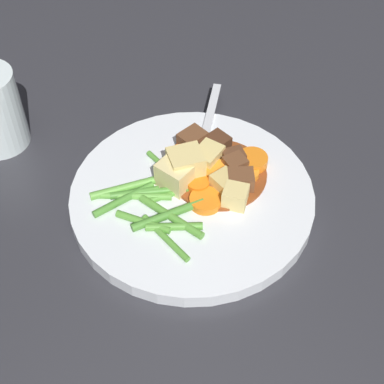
{
  "coord_description": "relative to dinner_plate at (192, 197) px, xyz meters",
  "views": [
    {
      "loc": [
        -0.28,
        -0.31,
        0.49
      ],
      "look_at": [
        0.0,
        0.0,
        0.02
      ],
      "focal_mm": 54.12,
      "sensor_mm": 36.0,
      "label": 1
    }
  ],
  "objects": [
    {
      "name": "ground_plane",
      "position": [
        0.0,
        0.0,
        -0.01
      ],
      "size": [
        3.0,
        3.0,
        0.0
      ],
      "primitive_type": "plane",
      "color": "#2D2D33"
    },
    {
      "name": "green_bean_10",
      "position": [
        -0.03,
        0.02,
        0.01
      ],
      "size": [
        0.06,
        0.04,
        0.01
      ],
      "primitive_type": "cylinder",
      "rotation": [
        0.0,
        1.57,
        2.53
      ],
      "color": "#4C8E33",
      "rests_on": "dinner_plate"
    },
    {
      "name": "potato_chunk_3",
      "position": [
        0.01,
        0.02,
        0.03
      ],
      "size": [
        0.05,
        0.05,
        0.04
      ],
      "primitive_type": "cube",
      "rotation": [
        0.0,
        0.0,
        4.29
      ],
      "color": "#E5CC7A",
      "rests_on": "dinner_plate"
    },
    {
      "name": "carrot_slice_1",
      "position": [
        0.03,
        0.01,
        0.01
      ],
      "size": [
        0.04,
        0.04,
        0.01
      ],
      "primitive_type": "cylinder",
      "rotation": [
        0.0,
        0.0,
        2.67
      ],
      "color": "orange",
      "rests_on": "dinner_plate"
    },
    {
      "name": "green_bean_3",
      "position": [
        -0.04,
        -0.01,
        0.01
      ],
      "size": [
        0.08,
        0.03,
        0.01
      ],
      "primitive_type": "cylinder",
      "rotation": [
        0.0,
        1.57,
        2.87
      ],
      "color": "#4C8E33",
      "rests_on": "dinner_plate"
    },
    {
      "name": "green_bean_1",
      "position": [
        -0.05,
        0.04,
        0.01
      ],
      "size": [
        0.05,
        0.03,
        0.01
      ],
      "primitive_type": "cylinder",
      "rotation": [
        0.0,
        1.57,
        2.6
      ],
      "color": "#4C8E33",
      "rests_on": "dinner_plate"
    },
    {
      "name": "potato_chunk_0",
      "position": [
        0.04,
        0.02,
        0.02
      ],
      "size": [
        0.04,
        0.03,
        0.02
      ],
      "primitive_type": "cube",
      "rotation": [
        0.0,
        0.0,
        1.83
      ],
      "color": "#E5CC7A",
      "rests_on": "dinner_plate"
    },
    {
      "name": "carrot_slice_2",
      "position": [
        0.01,
        0.04,
        0.01
      ],
      "size": [
        0.05,
        0.05,
        0.01
      ],
      "primitive_type": "cylinder",
      "rotation": [
        0.0,
        0.0,
        1.21
      ],
      "color": "orange",
      "rests_on": "dinner_plate"
    },
    {
      "name": "green_bean_5",
      "position": [
        -0.07,
        -0.0,
        0.01
      ],
      "size": [
        0.03,
        0.06,
        0.01
      ],
      "primitive_type": "cylinder",
      "rotation": [
        0.0,
        1.57,
        2.02
      ],
      "color": "#599E38",
      "rests_on": "dinner_plate"
    },
    {
      "name": "meat_chunk_2",
      "position": [
        0.05,
        0.05,
        0.02
      ],
      "size": [
        0.03,
        0.02,
        0.02
      ],
      "primitive_type": "cube",
      "rotation": [
        0.0,
        0.0,
        0.02
      ],
      "color": "brown",
      "rests_on": "dinner_plate"
    },
    {
      "name": "green_bean_2",
      "position": [
        -0.05,
        0.04,
        0.01
      ],
      "size": [
        0.06,
        0.06,
        0.01
      ],
      "primitive_type": "cylinder",
      "rotation": [
        0.0,
        1.57,
        2.38
      ],
      "color": "#66AD42",
      "rests_on": "dinner_plate"
    },
    {
      "name": "meat_chunk_1",
      "position": [
        0.06,
        -0.01,
        0.02
      ],
      "size": [
        0.03,
        0.03,
        0.02
      ],
      "primitive_type": "cube",
      "rotation": [
        0.0,
        0.0,
        6.06
      ],
      "color": "brown",
      "rests_on": "dinner_plate"
    },
    {
      "name": "meat_chunk_4",
      "position": [
        0.06,
        0.03,
        0.02
      ],
      "size": [
        0.03,
        0.03,
        0.02
      ],
      "primitive_type": "cube",
      "rotation": [
        0.0,
        0.0,
        0.03
      ],
      "color": "#4C2B19",
      "rests_on": "dinner_plate"
    },
    {
      "name": "carrot_slice_6",
      "position": [
        0.06,
        -0.02,
        0.01
      ],
      "size": [
        0.03,
        0.03,
        0.01
      ],
      "primitive_type": "cylinder",
      "rotation": [
        0.0,
        0.0,
        1.12
      ],
      "color": "orange",
      "rests_on": "dinner_plate"
    },
    {
      "name": "meat_chunk_3",
      "position": [
        0.06,
        0.0,
        0.02
      ],
      "size": [
        0.03,
        0.03,
        0.02
      ],
      "primitive_type": "cube",
      "rotation": [
        0.0,
        0.0,
        2.74
      ],
      "color": "#56331E",
      "rests_on": "dinner_plate"
    },
    {
      "name": "green_bean_9",
      "position": [
        -0.06,
        -0.03,
        0.01
      ],
      "size": [
        0.01,
        0.07,
        0.01
      ],
      "primitive_type": "cylinder",
      "rotation": [
        0.0,
        1.57,
        1.54
      ],
      "color": "#599E38",
      "rests_on": "dinner_plate"
    },
    {
      "name": "stew_sauce",
      "position": [
        0.04,
        0.0,
        0.01
      ],
      "size": [
        0.11,
        0.11,
        0.0
      ],
      "primitive_type": "cylinder",
      "color": "brown",
      "rests_on": "dinner_plate"
    },
    {
      "name": "potato_chunk_2",
      "position": [
        0.03,
        -0.02,
        0.02
      ],
      "size": [
        0.03,
        0.03,
        0.02
      ],
      "primitive_type": "cube",
      "rotation": [
        0.0,
        0.0,
        6.22
      ],
      "color": "#DBBC6B",
      "rests_on": "dinner_plate"
    },
    {
      "name": "meat_chunk_0",
      "position": [
        0.04,
        -0.03,
        0.02
      ],
      "size": [
        0.04,
        0.04,
        0.02
      ],
      "primitive_type": "cube",
      "rotation": [
        0.0,
        0.0,
        4.01
      ],
      "color": "brown",
      "rests_on": "dinner_plate"
    },
    {
      "name": "green_bean_7",
      "position": [
        -0.0,
        0.04,
        0.01
      ],
      "size": [
        0.01,
        0.08,
        0.01
      ],
      "primitive_type": "cylinder",
      "rotation": [
        0.0,
        1.57,
        1.54
      ],
      "color": "#599E38",
      "rests_on": "dinner_plate"
    },
    {
      "name": "green_bean_6",
      "position": [
        -0.02,
        0.01,
        0.01
      ],
      "size": [
        0.05,
        0.02,
        0.01
      ],
      "primitive_type": "cylinder",
      "rotation": [
        0.0,
        1.57,
        2.82
      ],
      "color": "#599E38",
      "rests_on": "dinner_plate"
    },
    {
      "name": "potato_chunk_1",
      "position": [
        -0.01,
        0.02,
        0.02
      ],
      "size": [
        0.04,
        0.04,
        0.03
      ],
      "primitive_type": "cube",
      "rotation": [
        0.0,
        0.0,
        1.73
      ],
      "color": "#EAD68C",
      "rests_on": "dinner_plate"
    },
    {
      "name": "carrot_slice_5",
      "position": [
        0.04,
        -0.0,
        0.02
      ],
      "size": [
        0.04,
        0.04,
        0.01
      ],
      "primitive_type": "cylinder",
      "rotation": [
        0.0,
        0.0,
        2.79
      ],
      "color": "orange",
      "rests_on": "dinner_plate"
    },
    {
      "name": "carrot_slice_4",
      "position": [
        0.01,
        -0.0,
        0.01
      ],
      "size": [
        0.03,
        0.03,
        0.01
      ],
      "primitive_type": "cylinder",
      "rotation": [
        0.0,
        0.0,
        3.0
      ],
      "color": "orange",
      "rests_on": "dinner_plate"
    },
    {
      "name": "green_bean_8",
      "position": [
        -0.05,
        0.05,
        0.01
      ],
      "size": [
        0.08,
        0.04,
        0.01
      ],
      "primitive_type": "cylinder",
      "rotation": [
        0.0,
        1.57,
        2.76
      ],
      "color": "#66AD42",
      "rests_on": "dinner_plate"
    },
    {
      "name": "dinner_plate",
      "position": [
        0.0,
        0.0,
        0.0
      ],
      "size": [
        0.27,
        0.27,
        0.02
      ],
      "primitive_type": "cylinder",
      "color": "white",
      "rests_on": "ground_plane"
    },
    {
      "name": "carrot_slice_7",
      "position": [
        0.03,
        0.05,
        0.01
      ],
      "size": [
        0.04,
        0.04,
        0.01
      ],
      "primitive_type": "cylinder",
      "rotation": [
        0.0,
        0.0,
        5.29
      ],
      "color": "orange",
      "rests_on": "dinner_plate"
    },
    {
      "name": "green_bean_4",
      "position": [
        -0.05,
        -0.03,
        0.01
      ],
      "size": [
        0.05,
        0.04,
        0.01
      ],
      "primitive_type": "cylinder",
      "rotation": [
        0.0,
        1.57,
        2.44
      ],
      "color": "#599E38",
      "rests_on": "dinner_plate"
    },
    {
      "name": "green_bean_11",
      "position": [
        -0.06,
        0.04,
        0.01
      ],
      "size": [
        0.07,
        0.02,
        0.01
      ],
      "primitive_type": "cylinder",
      "rotation": [
        0.0,
        1.57,
        3.04
      ],
      "color": "#4C8E33",
      "rests_on": "dinner_plate"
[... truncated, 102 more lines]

